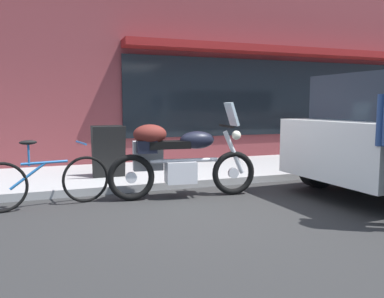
{
  "coord_description": "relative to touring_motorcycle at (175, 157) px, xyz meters",
  "views": [
    {
      "loc": [
        -1.85,
        -4.71,
        1.38
      ],
      "look_at": [
        0.2,
        0.89,
        0.7
      ],
      "focal_mm": 36.56,
      "sensor_mm": 36.0,
      "label": 1
    }
  ],
  "objects": [
    {
      "name": "ground_plane",
      "position": [
        0.12,
        -0.74,
        -0.61
      ],
      "size": [
        80.0,
        80.0,
        0.0
      ],
      "primitive_type": "plane",
      "color": "#282828"
    },
    {
      "name": "sandwich_board_sign",
      "position": [
        -0.78,
        1.37,
        -0.04
      ],
      "size": [
        0.55,
        0.41,
        0.89
      ],
      "color": "black",
      "rests_on": "sidewalk_curb"
    },
    {
      "name": "parked_bicycle",
      "position": [
        -1.81,
        0.06,
        -0.25
      ],
      "size": [
        1.72,
        0.51,
        0.92
      ],
      "color": "black",
      "rests_on": "ground_plane"
    },
    {
      "name": "touring_motorcycle",
      "position": [
        0.0,
        0.0,
        0.0
      ],
      "size": [
        2.23,
        0.8,
        1.41
      ],
      "color": "black",
      "rests_on": "ground_plane"
    }
  ]
}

